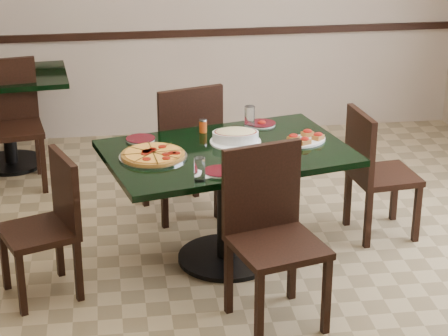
{
  "coord_description": "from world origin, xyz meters",
  "views": [
    {
      "loc": [
        -0.57,
        -4.59,
        2.65
      ],
      "look_at": [
        0.07,
        0.0,
        0.76
      ],
      "focal_mm": 70.0,
      "sensor_mm": 36.0,
      "label": 1
    }
  ],
  "objects": [
    {
      "name": "floor",
      "position": [
        0.0,
        0.0,
        0.0
      ],
      "size": [
        5.5,
        5.5,
        0.0
      ],
      "primitive_type": "plane",
      "color": "#8A754F",
      "rests_on": "ground"
    },
    {
      "name": "room_shell",
      "position": [
        1.02,
        1.73,
        1.17
      ],
      "size": [
        5.5,
        5.5,
        5.5
      ],
      "color": "silver",
      "rests_on": "floor"
    },
    {
      "name": "main_table",
      "position": [
        0.13,
        0.31,
        0.57
      ],
      "size": [
        1.63,
        1.24,
        0.75
      ],
      "rotation": [
        0.0,
        0.0,
        0.23
      ],
      "color": "black",
      "rests_on": "floor"
    },
    {
      "name": "back_table",
      "position": [
        -1.37,
        2.16,
        0.52
      ],
      "size": [
        1.03,
        0.8,
        0.75
      ],
      "rotation": [
        0.0,
        0.0,
        0.1
      ],
      "color": "black",
      "rests_on": "floor"
    },
    {
      "name": "chair_far",
      "position": [
        -0.07,
        0.99,
        0.55
      ],
      "size": [
        0.57,
        0.57,
        0.98
      ],
      "rotation": [
        0.0,
        0.0,
        3.43
      ],
      "color": "black",
      "rests_on": "floor"
    },
    {
      "name": "chair_near",
      "position": [
        0.27,
        -0.37,
        0.56
      ],
      "size": [
        0.57,
        0.57,
        0.99
      ],
      "rotation": [
        0.0,
        0.0,
        0.27
      ],
      "color": "black",
      "rests_on": "floor"
    },
    {
      "name": "chair_right",
      "position": [
        1.13,
        0.54,
        0.49
      ],
      "size": [
        0.45,
        0.45,
        0.87
      ],
      "rotation": [
        0.0,
        0.0,
        1.69
      ],
      "color": "black",
      "rests_on": "floor"
    },
    {
      "name": "chair_left",
      "position": [
        -0.94,
        0.06,
        0.47
      ],
      "size": [
        0.51,
        0.51,
        0.85
      ],
      "rotation": [
        0.0,
        0.0,
        -1.2
      ],
      "color": "black",
      "rests_on": "floor"
    },
    {
      "name": "back_chair_near",
      "position": [
        -1.31,
        1.8,
        0.53
      ],
      "size": [
        0.51,
        0.51,
        0.95
      ],
      "rotation": [
        0.0,
        0.0,
        0.16
      ],
      "color": "black",
      "rests_on": "floor"
    },
    {
      "name": "pepperoni_pizza",
      "position": [
        -0.32,
        0.25,
        0.77
      ],
      "size": [
        0.41,
        0.41,
        0.04
      ],
      "rotation": [
        0.0,
        0.0,
        0.09
      ],
      "color": "#ABACB2",
      "rests_on": "main_table"
    },
    {
      "name": "lasagna_casserole",
      "position": [
        0.2,
        0.43,
        0.8
      ],
      "size": [
        0.32,
        0.32,
        0.09
      ],
      "rotation": [
        0.0,
        0.0,
        -0.1
      ],
      "color": "silver",
      "rests_on": "main_table"
    },
    {
      "name": "bread_basket",
      "position": [
        0.27,
        0.08,
        0.79
      ],
      "size": [
        0.29,
        0.25,
        0.1
      ],
      "rotation": [
        0.0,
        0.0,
        0.42
      ],
      "color": "brown",
      "rests_on": "main_table"
    },
    {
      "name": "bruschetta_platter",
      "position": [
        0.63,
        0.39,
        0.77
      ],
      "size": [
        0.35,
        0.32,
        0.05
      ],
      "rotation": [
        0.0,
        0.0,
        0.55
      ],
      "color": "silver",
      "rests_on": "main_table"
    },
    {
      "name": "side_plate_near",
      "position": [
        0.03,
        -0.04,
        0.76
      ],
      "size": [
        0.18,
        0.18,
        0.02
      ],
      "rotation": [
        0.0,
        0.0,
        0.14
      ],
      "color": "silver",
      "rests_on": "main_table"
    },
    {
      "name": "side_plate_far_r",
      "position": [
        0.42,
        0.74,
        0.76
      ],
      "size": [
        0.18,
        0.18,
        0.03
      ],
      "rotation": [
        0.0,
        0.0,
        -0.05
      ],
      "color": "silver",
      "rests_on": "main_table"
    },
    {
      "name": "side_plate_far_l",
      "position": [
        -0.38,
        0.56,
        0.76
      ],
      "size": [
        0.18,
        0.18,
        0.02
      ],
      "rotation": [
        0.0,
        0.0,
        0.48
      ],
      "color": "silver",
      "rests_on": "main_table"
    },
    {
      "name": "napkin_setting",
      "position": [
        -0.01,
        -0.03,
        0.75
      ],
      "size": [
        0.18,
        0.18,
        0.01
      ],
      "rotation": [
        0.0,
        0.0,
        0.27
      ],
      "color": "silver",
      "rests_on": "main_table"
    },
    {
      "name": "water_glass_a",
      "position": [
        0.33,
        0.7,
        0.82
      ],
      "size": [
        0.07,
        0.07,
        0.15
      ],
      "primitive_type": "cylinder",
      "color": "white",
      "rests_on": "main_table"
    },
    {
      "name": "water_glass_b",
      "position": [
        -0.09,
        -0.14,
        0.82
      ],
      "size": [
        0.06,
        0.06,
        0.13
      ],
      "primitive_type": "cylinder",
      "color": "white",
      "rests_on": "main_table"
    },
    {
      "name": "pepper_shaker",
      "position": [
        0.02,
        0.65,
        0.8
      ],
      "size": [
        0.05,
        0.05,
        0.09
      ],
      "color": "#C14F14",
      "rests_on": "main_table"
    }
  ]
}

